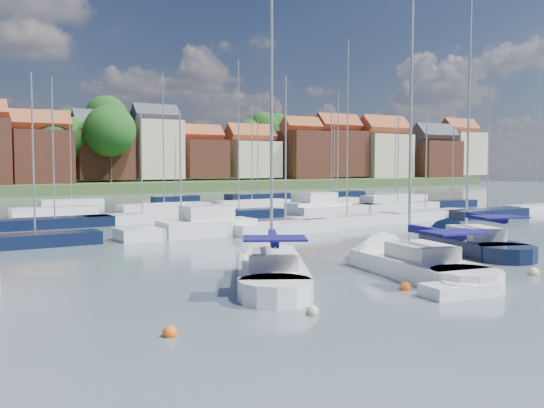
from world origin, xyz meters
TOP-DOWN VIEW (x-y plane):
  - ground at (0.00, 40.00)m, footprint 260.00×260.00m
  - sailboat_left at (-9.87, 3.69)m, footprint 7.97×11.06m
  - sailboat_centre at (-3.37, 2.15)m, footprint 5.01×11.95m
  - sailboat_navy at (5.25, 5.91)m, footprint 6.82×12.12m
  - tender at (-5.44, -3.50)m, footprint 3.22×1.84m
  - buoy_a at (-17.46, -2.74)m, footprint 0.47×0.47m
  - buoy_b at (-12.17, -2.84)m, footprint 0.46×0.46m
  - buoy_c at (-6.46, -1.54)m, footprint 0.51×0.51m
  - buoy_d at (1.23, -2.21)m, footprint 0.50×0.50m
  - buoy_e at (3.29, 5.65)m, footprint 0.48×0.48m
  - marina_field at (1.91, 35.15)m, footprint 79.62×41.41m
  - far_shore_town at (2.23, 132.67)m, footprint 212.46×90.00m

SIDE VIEW (x-z plane):
  - ground at x=0.00m, z-range 0.00..0.00m
  - buoy_a at x=-17.46m, z-range -0.24..0.24m
  - buoy_b at x=-12.17m, z-range -0.23..0.23m
  - buoy_c at x=-6.46m, z-range -0.25..0.25m
  - buoy_d at x=1.23m, z-range -0.25..0.25m
  - buoy_e at x=3.29m, z-range -0.24..0.24m
  - tender at x=-5.44m, z-range -0.08..0.58m
  - sailboat_centre at x=-3.37m, z-range -7.52..8.23m
  - sailboat_navy at x=5.25m, z-range -7.78..8.49m
  - sailboat_left at x=-9.87m, z-range -7.17..7.88m
  - marina_field at x=1.91m, z-range -7.53..8.40m
  - far_shore_town at x=2.23m, z-range -6.53..15.74m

